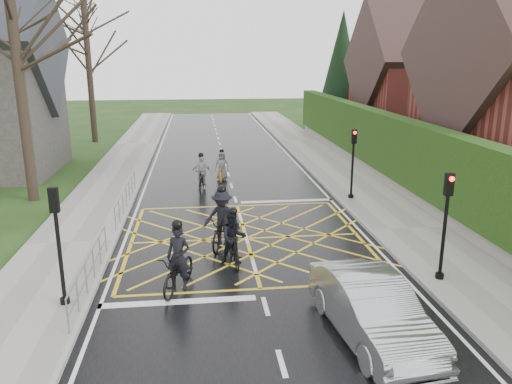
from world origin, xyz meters
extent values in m
plane|color=black|center=(0.00, 0.00, 0.00)|extent=(120.00, 120.00, 0.00)
cube|color=black|center=(0.00, 0.00, 0.01)|extent=(9.00, 80.00, 0.01)
cube|color=gray|center=(6.00, 0.00, 0.07)|extent=(3.00, 80.00, 0.15)
cube|color=gray|center=(-6.00, 0.00, 0.07)|extent=(3.00, 80.00, 0.15)
cube|color=slate|center=(7.75, 6.00, 0.35)|extent=(0.50, 38.00, 0.70)
cube|color=black|center=(7.75, 6.00, 2.10)|extent=(0.90, 38.00, 2.80)
cube|color=maroon|center=(14.75, 18.00, 3.00)|extent=(9.00, 8.00, 6.00)
cube|color=#32201E|center=(14.75, 18.00, 5.90)|extent=(9.80, 8.80, 8.80)
cube|color=maroon|center=(17.45, 18.00, 8.50)|extent=(0.70, 0.70, 1.60)
cylinder|color=black|center=(10.75, 26.00, 0.60)|extent=(0.50, 0.50, 1.20)
cone|color=black|center=(10.75, 26.00, 5.00)|extent=(4.60, 4.60, 10.00)
cylinder|color=black|center=(-9.00, 6.00, 5.50)|extent=(0.44, 0.44, 11.00)
cylinder|color=black|center=(-10.00, 14.00, 6.00)|extent=(0.44, 0.44, 12.00)
cylinder|color=black|center=(-9.30, 22.00, 5.00)|extent=(0.44, 0.44, 10.00)
cylinder|color=slate|center=(-4.65, -3.50, 1.00)|extent=(0.05, 5.00, 0.05)
cylinder|color=slate|center=(-4.65, -3.50, 0.55)|extent=(0.04, 5.00, 0.04)
cylinder|color=slate|center=(-4.65, -6.00, 0.50)|extent=(0.04, 0.04, 1.00)
cylinder|color=slate|center=(-4.65, -1.00, 0.50)|extent=(0.04, 0.04, 1.00)
cylinder|color=slate|center=(-4.65, 4.00, 1.00)|extent=(0.05, 6.00, 0.05)
cylinder|color=slate|center=(-4.65, 4.00, 0.55)|extent=(0.04, 6.00, 0.04)
cylinder|color=slate|center=(-4.65, 1.00, 0.50)|extent=(0.04, 0.04, 1.00)
cylinder|color=slate|center=(-4.65, 7.00, 0.50)|extent=(0.04, 0.04, 1.00)
cylinder|color=black|center=(5.10, 4.20, 1.50)|extent=(0.10, 0.10, 3.00)
cylinder|color=black|center=(5.10, 4.20, 0.15)|extent=(0.24, 0.24, 0.30)
cube|color=black|center=(5.10, 4.20, 2.90)|extent=(0.22, 0.16, 0.62)
sphere|color=#FF0C0C|center=(5.10, 4.08, 3.08)|extent=(0.14, 0.14, 0.14)
cylinder|color=black|center=(5.10, -4.20, 1.50)|extent=(0.10, 0.10, 3.00)
cylinder|color=black|center=(5.10, -4.20, 0.15)|extent=(0.24, 0.24, 0.30)
cube|color=black|center=(5.10, -4.20, 2.90)|extent=(0.22, 0.16, 0.62)
sphere|color=#FF0C0C|center=(5.10, -4.32, 3.08)|extent=(0.14, 0.14, 0.14)
cylinder|color=black|center=(-5.10, -4.50, 1.50)|extent=(0.10, 0.10, 3.00)
cylinder|color=black|center=(-5.10, -4.50, 0.15)|extent=(0.24, 0.24, 0.30)
cube|color=black|center=(-5.10, -4.50, 2.90)|extent=(0.22, 0.16, 0.62)
sphere|color=#FF0C0C|center=(-5.10, -4.38, 3.08)|extent=(0.14, 0.14, 0.14)
imported|color=black|center=(-2.23, -3.73, 0.54)|extent=(1.37, 2.18, 1.08)
imported|color=black|center=(-2.23, -3.63, 0.92)|extent=(0.78, 0.64, 1.83)
sphere|color=black|center=(-2.23, -3.63, 1.85)|extent=(0.29, 0.29, 0.29)
imported|color=black|center=(-0.61, -2.21, 0.55)|extent=(0.67, 1.86, 1.09)
imported|color=black|center=(-0.61, -2.11, 0.84)|extent=(0.86, 0.70, 1.67)
sphere|color=black|center=(-0.61, -2.11, 1.69)|extent=(0.26, 0.26, 0.26)
imported|color=black|center=(-0.87, -0.58, 0.57)|extent=(1.40, 2.29, 1.14)
imported|color=black|center=(-0.87, -0.48, 0.97)|extent=(1.41, 1.08, 1.93)
sphere|color=black|center=(-0.87, -0.48, 1.95)|extent=(0.30, 0.30, 0.30)
imported|color=black|center=(-1.47, 7.00, 0.54)|extent=(0.76, 1.85, 1.08)
imported|color=#AFB0B3|center=(-1.47, 7.10, 0.82)|extent=(1.01, 0.54, 1.65)
sphere|color=black|center=(-1.47, 7.10, 1.67)|extent=(0.26, 0.26, 0.26)
imported|color=#B19015|center=(-0.40, 8.70, 0.44)|extent=(0.85, 1.76, 0.89)
imported|color=slate|center=(-0.40, 8.80, 0.75)|extent=(0.80, 0.59, 1.50)
sphere|color=black|center=(-0.40, 8.80, 1.52)|extent=(0.24, 0.24, 0.24)
imported|color=#A6A8AC|center=(2.18, -6.75, 0.72)|extent=(2.03, 4.54, 1.45)
camera|label=1|loc=(-1.61, -16.53, 6.24)|focal=35.00mm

